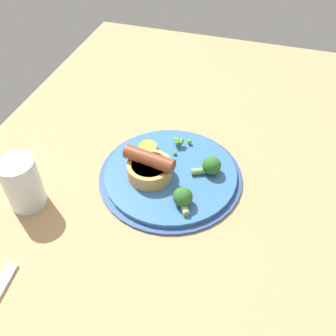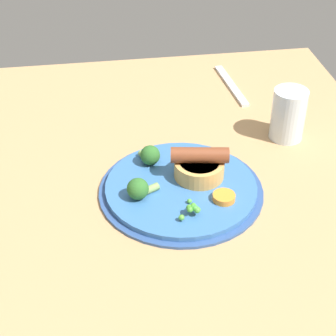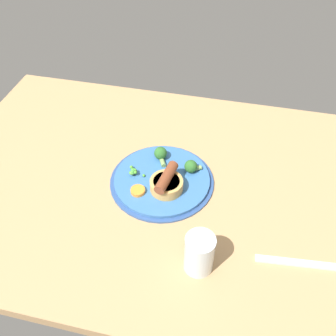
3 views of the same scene
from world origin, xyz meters
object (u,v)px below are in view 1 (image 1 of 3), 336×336
object	(u,v)px
dinner_plate	(170,175)
broccoli_floret_near	(210,166)
sausage_pudding	(150,167)
drinking_glass	(22,184)
pea_pile	(179,142)
carrot_slice_1	(149,147)
broccoli_floret_far	(183,198)

from	to	relation	value
dinner_plate	broccoli_floret_near	size ratio (longest dim) A/B	4.99
sausage_pudding	drinking_glass	bearing A→B (deg)	40.33
pea_pile	broccoli_floret_near	bearing A→B (deg)	54.00
drinking_glass	carrot_slice_1	bearing A→B (deg)	138.51
dinner_plate	broccoli_floret_far	world-z (taller)	broccoli_floret_far
broccoli_floret_near	drinking_glass	distance (cm)	32.84
sausage_pudding	broccoli_floret_near	xyz separation A→B (cm)	(-3.99, 10.37, -0.51)
pea_pile	drinking_glass	distance (cm)	29.94
dinner_plate	drinking_glass	xyz separation A→B (cm)	(13.20, -22.02, 4.28)
dinner_plate	pea_pile	size ratio (longest dim) A/B	6.13
pea_pile	carrot_slice_1	bearing A→B (deg)	-65.73
dinner_plate	sausage_pudding	xyz separation A→B (cm)	(1.99, -3.34, 2.98)
broccoli_floret_near	drinking_glass	size ratio (longest dim) A/B	0.55
sausage_pudding	carrot_slice_1	xyz separation A→B (cm)	(-6.91, -2.65, -1.65)
dinner_plate	broccoli_floret_near	xyz separation A→B (cm)	(-1.99, 7.04, 2.47)
carrot_slice_1	pea_pile	bearing A→B (deg)	114.27
broccoli_floret_near	broccoli_floret_far	size ratio (longest dim) A/B	1.19
dinner_plate	sausage_pudding	bearing A→B (deg)	-59.16
broccoli_floret_near	sausage_pudding	bearing A→B (deg)	174.47
dinner_plate	drinking_glass	distance (cm)	26.03
carrot_slice_1	sausage_pudding	bearing A→B (deg)	21.02
pea_pile	broccoli_floret_near	size ratio (longest dim) A/B	0.82
pea_pile	carrot_slice_1	size ratio (longest dim) A/B	1.22
broccoli_floret_far	dinner_plate	bearing A→B (deg)	3.82
dinner_plate	carrot_slice_1	distance (cm)	7.86
sausage_pudding	pea_pile	size ratio (longest dim) A/B	2.21
broccoli_floret_near	drinking_glass	world-z (taller)	drinking_glass
dinner_plate	broccoli_floret_far	xyz separation A→B (cm)	(6.82, 4.23, 2.45)
sausage_pudding	pea_pile	xyz separation A→B (cm)	(-9.41, 2.91, -0.98)
broccoli_floret_near	carrot_slice_1	xyz separation A→B (cm)	(-2.92, -13.03, -1.14)
broccoli_floret_far	drinking_glass	size ratio (longest dim) A/B	0.47
broccoli_floret_near	drinking_glass	bearing A→B (deg)	-178.94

